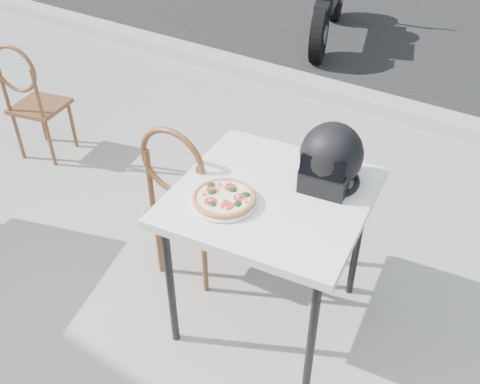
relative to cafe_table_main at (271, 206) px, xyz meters
The scene contains 9 objects.
ground 0.92m from the cafe_table_main, 121.33° to the right, with size 80.00×80.00×0.00m, color #9C9993.
curb 2.64m from the cafe_table_main, 96.43° to the left, with size 30.00×0.25×0.12m, color #A6A29B.
cafe_table_main is the anchor object (origin of this frame).
plate 0.24m from the cafe_table_main, 126.88° to the right, with size 0.39×0.39×0.02m.
pizza 0.25m from the cafe_table_main, 126.91° to the right, with size 0.35×0.35×0.03m.
helmet 0.34m from the cafe_table_main, 50.58° to the left, with size 0.33×0.34×0.30m.
cafe_chair_main 0.57m from the cafe_table_main, behind, with size 0.41×0.41×1.01m.
cafe_chair_side 2.29m from the cafe_table_main, behind, with size 0.43×0.43×0.93m.
motorcycle 4.19m from the cafe_table_main, 112.00° to the left, with size 0.76×1.91×0.98m.
Camera 1 is at (1.24, -1.21, 2.24)m, focal length 40.00 mm.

